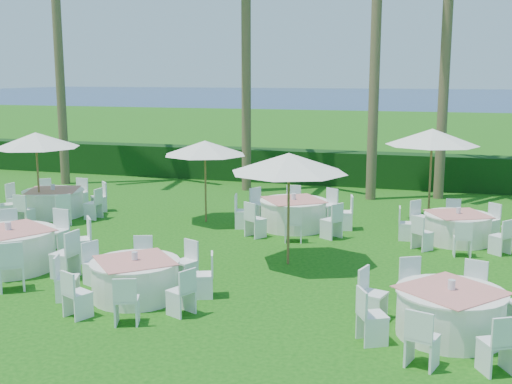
{
  "coord_description": "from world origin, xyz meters",
  "views": [
    {
      "loc": [
        4.48,
        -10.88,
        3.96
      ],
      "look_at": [
        0.28,
        2.91,
        1.3
      ],
      "focal_mm": 45.0,
      "sensor_mm": 36.0,
      "label": 1
    }
  ],
  "objects_px": {
    "banquet_table_b": "(135,278)",
    "banquet_table_c": "(450,312)",
    "banquet_table_d": "(54,202)",
    "banquet_table_e": "(293,213)",
    "banquet_table_f": "(458,227)",
    "banquet_table_a": "(10,248)",
    "umbrella_a": "(36,140)",
    "umbrella_d": "(432,137)",
    "umbrella_b": "(289,163)",
    "umbrella_c": "(205,148)"
  },
  "relations": [
    {
      "from": "banquet_table_b",
      "to": "umbrella_d",
      "type": "bearing_deg",
      "value": 58.24
    },
    {
      "from": "banquet_table_b",
      "to": "banquet_table_d",
      "type": "height_order",
      "value": "banquet_table_d"
    },
    {
      "from": "banquet_table_a",
      "to": "umbrella_b",
      "type": "distance_m",
      "value": 6.0
    },
    {
      "from": "banquet_table_b",
      "to": "umbrella_d",
      "type": "relative_size",
      "value": 1.07
    },
    {
      "from": "umbrella_b",
      "to": "umbrella_d",
      "type": "bearing_deg",
      "value": 61.21
    },
    {
      "from": "banquet_table_a",
      "to": "banquet_table_e",
      "type": "height_order",
      "value": "banquet_table_a"
    },
    {
      "from": "banquet_table_e",
      "to": "umbrella_a",
      "type": "relative_size",
      "value": 1.27
    },
    {
      "from": "banquet_table_d",
      "to": "banquet_table_e",
      "type": "height_order",
      "value": "banquet_table_e"
    },
    {
      "from": "banquet_table_d",
      "to": "umbrella_b",
      "type": "distance_m",
      "value": 8.13
    },
    {
      "from": "banquet_table_a",
      "to": "umbrella_a",
      "type": "height_order",
      "value": "umbrella_a"
    },
    {
      "from": "banquet_table_f",
      "to": "umbrella_d",
      "type": "height_order",
      "value": "umbrella_d"
    },
    {
      "from": "banquet_table_d",
      "to": "banquet_table_e",
      "type": "xyz_separation_m",
      "value": [
        6.85,
        0.48,
        0.01
      ]
    },
    {
      "from": "banquet_table_c",
      "to": "banquet_table_e",
      "type": "height_order",
      "value": "banquet_table_e"
    },
    {
      "from": "banquet_table_a",
      "to": "umbrella_c",
      "type": "bearing_deg",
      "value": 66.24
    },
    {
      "from": "banquet_table_e",
      "to": "banquet_table_c",
      "type": "bearing_deg",
      "value": -57.05
    },
    {
      "from": "umbrella_b",
      "to": "umbrella_d",
      "type": "relative_size",
      "value": 0.97
    },
    {
      "from": "banquet_table_f",
      "to": "umbrella_c",
      "type": "bearing_deg",
      "value": 177.32
    },
    {
      "from": "banquet_table_b",
      "to": "umbrella_a",
      "type": "xyz_separation_m",
      "value": [
        -5.53,
        5.01,
        1.82
      ]
    },
    {
      "from": "banquet_table_c",
      "to": "banquet_table_f",
      "type": "distance_m",
      "value": 5.85
    },
    {
      "from": "banquet_table_b",
      "to": "banquet_table_c",
      "type": "xyz_separation_m",
      "value": [
        5.39,
        -0.12,
        0.02
      ]
    },
    {
      "from": "banquet_table_e",
      "to": "umbrella_d",
      "type": "relative_size",
      "value": 1.2
    },
    {
      "from": "banquet_table_d",
      "to": "banquet_table_f",
      "type": "relative_size",
      "value": 1.07
    },
    {
      "from": "banquet_table_a",
      "to": "umbrella_b",
      "type": "bearing_deg",
      "value": 20.31
    },
    {
      "from": "banquet_table_b",
      "to": "banquet_table_a",
      "type": "bearing_deg",
      "value": 165.7
    },
    {
      "from": "umbrella_d",
      "to": "banquet_table_f",
      "type": "bearing_deg",
      "value": -69.79
    },
    {
      "from": "banquet_table_d",
      "to": "banquet_table_b",
      "type": "bearing_deg",
      "value": -45.36
    },
    {
      "from": "banquet_table_c",
      "to": "umbrella_b",
      "type": "distance_m",
      "value": 4.76
    },
    {
      "from": "banquet_table_d",
      "to": "banquet_table_f",
      "type": "height_order",
      "value": "banquet_table_d"
    },
    {
      "from": "banquet_table_c",
      "to": "banquet_table_e",
      "type": "xyz_separation_m",
      "value": [
        -3.93,
        6.06,
        0.02
      ]
    },
    {
      "from": "banquet_table_e",
      "to": "umbrella_d",
      "type": "height_order",
      "value": "umbrella_d"
    },
    {
      "from": "banquet_table_c",
      "to": "umbrella_a",
      "type": "xyz_separation_m",
      "value": [
        -10.92,
        5.13,
        1.8
      ]
    },
    {
      "from": "banquet_table_e",
      "to": "umbrella_d",
      "type": "xyz_separation_m",
      "value": [
        3.33,
        1.79,
        1.91
      ]
    },
    {
      "from": "banquet_table_b",
      "to": "umbrella_a",
      "type": "distance_m",
      "value": 7.69
    },
    {
      "from": "banquet_table_f",
      "to": "umbrella_c",
      "type": "height_order",
      "value": "umbrella_c"
    },
    {
      "from": "banquet_table_b",
      "to": "banquet_table_c",
      "type": "distance_m",
      "value": 5.39
    },
    {
      "from": "banquet_table_b",
      "to": "banquet_table_d",
      "type": "distance_m",
      "value": 7.67
    },
    {
      "from": "banquet_table_c",
      "to": "umbrella_c",
      "type": "bearing_deg",
      "value": 136.12
    },
    {
      "from": "umbrella_b",
      "to": "umbrella_c",
      "type": "xyz_separation_m",
      "value": [
        -3.11,
        3.2,
        -0.14
      ]
    },
    {
      "from": "umbrella_a",
      "to": "banquet_table_e",
      "type": "bearing_deg",
      "value": 7.57
    },
    {
      "from": "banquet_table_f",
      "to": "umbrella_c",
      "type": "relative_size",
      "value": 1.23
    },
    {
      "from": "banquet_table_b",
      "to": "banquet_table_f",
      "type": "xyz_separation_m",
      "value": [
        5.53,
        5.73,
        -0.0
      ]
    },
    {
      "from": "banquet_table_e",
      "to": "umbrella_b",
      "type": "bearing_deg",
      "value": -78.38
    },
    {
      "from": "banquet_table_a",
      "to": "banquet_table_d",
      "type": "relative_size",
      "value": 1.11
    },
    {
      "from": "banquet_table_d",
      "to": "umbrella_c",
      "type": "relative_size",
      "value": 1.31
    },
    {
      "from": "banquet_table_c",
      "to": "banquet_table_f",
      "type": "height_order",
      "value": "banquet_table_c"
    },
    {
      "from": "umbrella_c",
      "to": "banquet_table_e",
      "type": "bearing_deg",
      "value": -2.09
    },
    {
      "from": "banquet_table_d",
      "to": "banquet_table_e",
      "type": "bearing_deg",
      "value": 4.03
    },
    {
      "from": "banquet_table_a",
      "to": "umbrella_b",
      "type": "height_order",
      "value": "umbrella_b"
    },
    {
      "from": "banquet_table_b",
      "to": "umbrella_b",
      "type": "bearing_deg",
      "value": 53.52
    },
    {
      "from": "banquet_table_b",
      "to": "banquet_table_d",
      "type": "relative_size",
      "value": 0.92
    }
  ]
}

